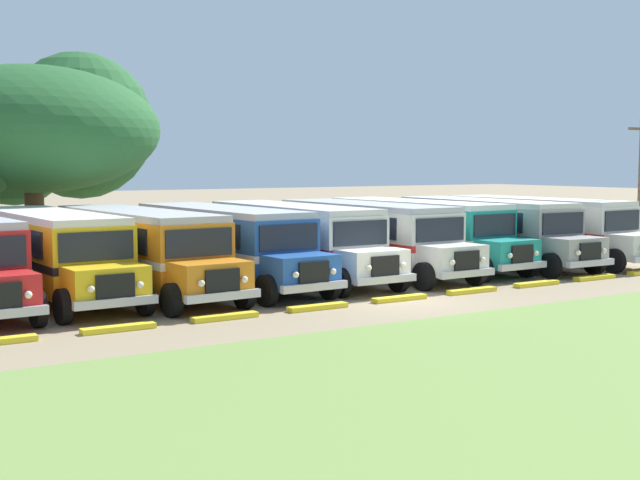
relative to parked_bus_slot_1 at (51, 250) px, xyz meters
name	(u,v)px	position (x,y,z in m)	size (l,w,h in m)	color
ground_plane	(400,301)	(9.29, -6.69, -1.58)	(220.00, 220.00, 0.00)	#937F60
foreground_grass_strip	(624,351)	(9.29, -15.35, -1.58)	(80.00, 11.54, 0.01)	olive
parked_bus_slot_1	(51,250)	(0.00, 0.00, 0.00)	(3.00, 10.88, 2.82)	yellow
parked_bus_slot_2	(141,247)	(2.86, -0.57, 0.00)	(3.16, 10.91, 2.82)	orange
parked_bus_slot_3	(224,242)	(6.09, -0.40, 0.00)	(3.11, 10.90, 2.82)	#23519E
parked_bus_slot_4	(296,237)	(9.20, -0.24, 0.00)	(2.70, 10.84, 2.82)	silver
parked_bus_slot_5	(369,234)	(12.46, -0.52, 0.00)	(2.76, 10.85, 2.82)	silver
parked_bus_slot_6	(420,230)	(15.52, 0.00, 0.00)	(2.99, 10.88, 2.82)	teal
parked_bus_slot_7	(489,228)	(18.75, -0.73, 0.00)	(2.97, 10.88, 2.82)	#9E9993
parked_bus_slot_8	(541,226)	(21.85, -0.87, 0.00)	(2.96, 10.88, 2.82)	silver
curb_wheelstop_1	(118,328)	(-0.05, -6.65, -1.51)	(2.00, 0.36, 0.15)	yellow
curb_wheelstop_2	(225,317)	(3.06, -6.65, -1.51)	(2.00, 0.36, 0.15)	yellow
curb_wheelstop_3	(318,307)	(6.17, -6.65, -1.51)	(2.00, 0.36, 0.15)	yellow
curb_wheelstop_4	(399,298)	(9.29, -6.65, -1.51)	(2.00, 0.36, 0.15)	yellow
curb_wheelstop_5	(472,291)	(12.40, -6.65, -1.51)	(2.00, 0.36, 0.15)	yellow
curb_wheelstop_6	(536,284)	(15.51, -6.65, -1.51)	(2.00, 0.36, 0.15)	yellow
curb_wheelstop_7	(595,278)	(18.62, -6.65, -1.51)	(2.00, 0.36, 0.15)	yellow
broad_shade_tree	(28,131)	(1.47, 8.69, 4.17)	(11.65, 11.22, 9.25)	brown
utility_pole	(640,183)	(25.83, -3.10, 1.94)	(1.80, 0.20, 6.57)	brown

